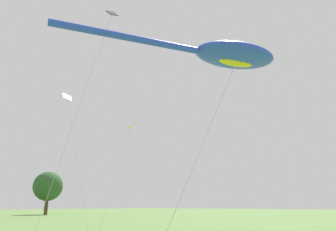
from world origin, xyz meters
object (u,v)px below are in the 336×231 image
small_kite_box_yellow (128,132)px  tree_oak_left (48,186)px  big_show_kite (229,55)px  small_kite_triangle_green (106,30)px  small_kite_tiny_distant (68,103)px

small_kite_box_yellow → tree_oak_left: (16.14, 41.12, -3.02)m
big_show_kite → small_kite_triangle_green: 7.40m
tree_oak_left → small_kite_tiny_distant: bearing=-119.0°
big_show_kite → tree_oak_left: (21.09, 55.10, -4.98)m
small_kite_triangle_green → small_kite_box_yellow: 14.23m
tree_oak_left → small_kite_box_yellow: bearing=-111.4°
small_kite_box_yellow → small_kite_tiny_distant: bearing=114.7°
small_kite_tiny_distant → tree_oak_left: 45.55m
tree_oak_left → small_kite_triangle_green: bearing=-117.9°
small_kite_triangle_green → small_kite_tiny_distant: 11.70m
small_kite_triangle_green → small_kite_box_yellow: bearing=131.9°
small_kite_tiny_distant → small_kite_box_yellow: small_kite_tiny_distant is taller
small_kite_tiny_distant → tree_oak_left: small_kite_tiny_distant is taller
small_kite_tiny_distant → small_kite_triangle_green: bearing=-1.5°
small_kite_triangle_green → small_kite_tiny_distant: bearing=157.2°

